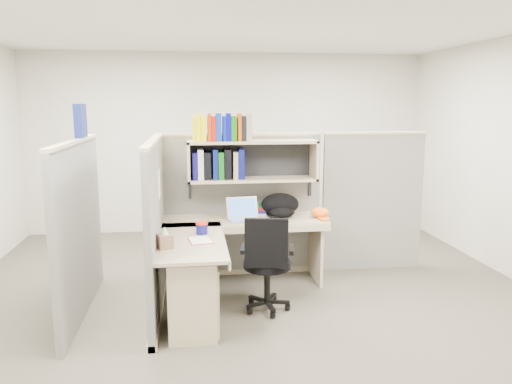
{
  "coord_description": "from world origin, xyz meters",
  "views": [
    {
      "loc": [
        -0.55,
        -4.64,
        1.96
      ],
      "look_at": [
        0.08,
        0.25,
        1.08
      ],
      "focal_mm": 35.0,
      "sensor_mm": 36.0,
      "label": 1
    }
  ],
  "objects": [
    {
      "name": "loose_paper",
      "position": [
        -0.49,
        -0.23,
        0.73
      ],
      "size": [
        0.23,
        0.28,
        0.0
      ],
      "primitive_type": null,
      "rotation": [
        0.0,
        0.0,
        0.16
      ],
      "color": "white",
      "rests_on": "desk"
    },
    {
      "name": "cubicle",
      "position": [
        -0.37,
        0.45,
        0.91
      ],
      "size": [
        3.79,
        1.84,
        1.95
      ],
      "color": "#5C5C58",
      "rests_on": "ground"
    },
    {
      "name": "laptop",
      "position": [
        -0.01,
        0.48,
        0.85
      ],
      "size": [
        0.39,
        0.39,
        0.24
      ],
      "primitive_type": null,
      "rotation": [
        0.0,
        0.0,
        0.16
      ],
      "color": "#B1B2B6",
      "rests_on": "desk"
    },
    {
      "name": "book_stack",
      "position": [
        0.18,
        0.79,
        0.79
      ],
      "size": [
        0.19,
        0.25,
        0.11
      ],
      "primitive_type": null,
      "rotation": [
        0.0,
        0.0,
        -0.1
      ],
      "color": "gray",
      "rests_on": "desk"
    },
    {
      "name": "room_shell",
      "position": [
        0.0,
        0.0,
        1.62
      ],
      "size": [
        6.0,
        6.0,
        6.0
      ],
      "color": "#B5B1A3",
      "rests_on": "ground"
    },
    {
      "name": "tissue_box",
      "position": [
        -0.79,
        -0.44,
        0.82
      ],
      "size": [
        0.15,
        0.15,
        0.19
      ],
      "primitive_type": null,
      "rotation": [
        0.0,
        0.0,
        0.33
      ],
      "color": "#966B55",
      "rests_on": "desk"
    },
    {
      "name": "task_chair",
      "position": [
        0.13,
        -0.22,
        0.34
      ],
      "size": [
        0.53,
        0.49,
        0.95
      ],
      "color": "black",
      "rests_on": "ground"
    },
    {
      "name": "mouse",
      "position": [
        0.07,
        0.45,
        0.75
      ],
      "size": [
        0.09,
        0.07,
        0.03
      ],
      "primitive_type": "ellipsoid",
      "rotation": [
        0.0,
        0.0,
        -0.13
      ],
      "color": "#809EB5",
      "rests_on": "desk"
    },
    {
      "name": "paper_cup",
      "position": [
        -0.05,
        0.75,
        0.78
      ],
      "size": [
        0.07,
        0.07,
        0.1
      ],
      "primitive_type": "cylinder",
      "rotation": [
        0.0,
        0.0,
        -0.01
      ],
      "color": "white",
      "rests_on": "desk"
    },
    {
      "name": "ground",
      "position": [
        0.0,
        0.0,
        0.0
      ],
      "size": [
        6.0,
        6.0,
        0.0
      ],
      "primitive_type": "plane",
      "color": "#39352C",
      "rests_on": "ground"
    },
    {
      "name": "orange_cap",
      "position": [
        0.82,
        0.53,
        0.78
      ],
      "size": [
        0.23,
        0.25,
        0.11
      ],
      "primitive_type": null,
      "rotation": [
        0.0,
        0.0,
        0.14
      ],
      "color": "orange",
      "rests_on": "desk"
    },
    {
      "name": "snack_canister",
      "position": [
        -0.47,
        -0.01,
        0.79
      ],
      "size": [
        0.12,
        0.12,
        0.11
      ],
      "color": "navy",
      "rests_on": "desk"
    },
    {
      "name": "backpack",
      "position": [
        0.41,
        0.63,
        0.85
      ],
      "size": [
        0.5,
        0.43,
        0.25
      ],
      "primitive_type": null,
      "rotation": [
        0.0,
        0.0,
        -0.29
      ],
      "color": "black",
      "rests_on": "desk"
    },
    {
      "name": "desk",
      "position": [
        -0.41,
        -0.29,
        0.44
      ],
      "size": [
        1.74,
        1.75,
        0.73
      ],
      "color": "tan",
      "rests_on": "ground"
    }
  ]
}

